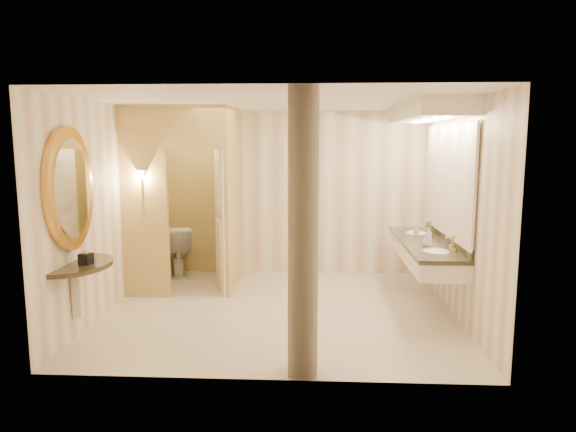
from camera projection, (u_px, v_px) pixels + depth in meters
name	position (u px, v px, depth m)	size (l,w,h in m)	color
floor	(279.00, 310.00, 6.77)	(4.50, 4.50, 0.00)	beige
ceiling	(279.00, 101.00, 6.38)	(4.50, 4.50, 0.00)	white
wall_back	(287.00, 193.00, 8.55)	(4.50, 0.02, 2.70)	white
wall_front	(264.00, 238.00, 4.60)	(4.50, 0.02, 2.70)	white
wall_left	(107.00, 208.00, 6.69)	(0.02, 4.00, 2.70)	white
wall_right	(457.00, 210.00, 6.46)	(0.02, 4.00, 2.70)	white
toilet_closet	(208.00, 197.00, 7.59)	(1.50, 1.55, 2.70)	#EFDE7D
wall_sconce	(142.00, 176.00, 7.04)	(0.14, 0.14, 0.42)	gold
vanity	(430.00, 185.00, 6.80)	(0.75, 2.51, 2.09)	white
console_shelf	(71.00, 221.00, 5.61)	(1.04, 1.04, 1.97)	black
pillar	(303.00, 234.00, 4.78)	(0.28, 0.28, 2.70)	white
tissue_box	(86.00, 259.00, 5.60)	(0.12, 0.12, 0.12)	black
toilet	(177.00, 250.00, 8.53)	(0.47, 0.82, 0.83)	white
soap_bottle_a	(416.00, 231.00, 7.33)	(0.06, 0.06, 0.13)	beige
soap_bottle_b	(426.00, 241.00, 6.61)	(0.10, 0.10, 0.12)	silver
soap_bottle_c	(429.00, 237.00, 6.56)	(0.09, 0.09, 0.23)	#C6B28C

